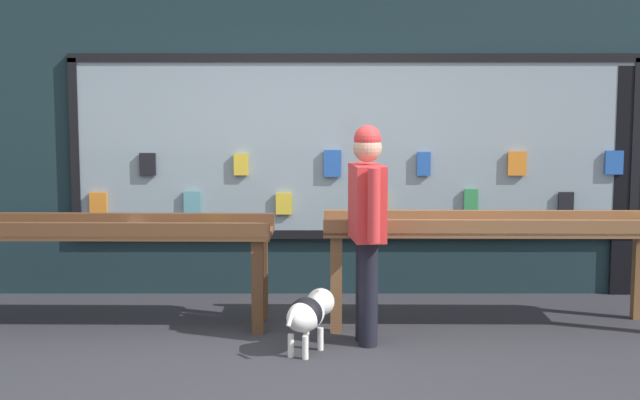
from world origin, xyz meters
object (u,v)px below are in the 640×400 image
(small_dog, at_px, (311,313))
(display_table_left, at_px, (105,239))
(display_table_right, at_px, (495,237))
(person_browsing, at_px, (370,218))

(small_dog, bearing_deg, display_table_left, 91.36)
(display_table_right, height_order, person_browsing, person_browsing)
(display_table_right, bearing_deg, small_dog, -152.90)
(person_browsing, distance_m, small_dog, 0.82)
(person_browsing, bearing_deg, display_table_right, -70.09)
(display_table_left, height_order, small_dog, display_table_left)
(display_table_left, height_order, person_browsing, person_browsing)
(display_table_left, distance_m, small_dog, 1.86)
(person_browsing, relative_size, small_dog, 2.79)
(person_browsing, height_order, small_dog, person_browsing)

